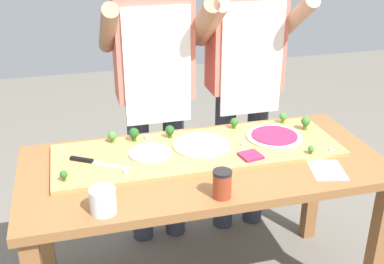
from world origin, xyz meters
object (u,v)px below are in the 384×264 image
Objects in this scene: flour_cup at (103,202)px; pizza_whole_beet_magenta at (274,136)px; sauce_jar at (222,184)px; broccoli_floret_back_right at (283,117)px; pizza_whole_white_garlic at (201,145)px; chefs_knife at (91,161)px; broccoli_floret_center_right at (64,175)px; broccoli_floret_front_right at (134,133)px; broccoli_floret_front_left at (170,131)px; cook_left at (154,79)px; cook_right at (245,72)px; prep_table at (204,182)px; cheese_crumble_b at (146,137)px; pizza_whole_cheese_artichoke at (150,153)px; broccoli_floret_front_mid at (311,149)px; cheese_crumble_e at (331,149)px; cheese_crumble_c at (126,172)px; cheese_crumble_d at (244,144)px; cheese_crumble_a at (62,149)px; broccoli_floret_back_mid at (306,122)px; pizza_slice_near_right at (251,156)px; recipe_note at (327,170)px; broccoli_floret_center_left at (112,136)px; broccoli_floret_back_left at (234,122)px.

pizza_whole_beet_magenta is at bearing 24.87° from flour_cup.
broccoli_floret_back_right is at bearing 47.52° from sauce_jar.
pizza_whole_beet_magenta is (0.37, -0.00, -0.00)m from pizza_whole_white_garlic.
broccoli_floret_center_right is at bearing -131.96° from chefs_knife.
broccoli_floret_front_right is 0.17m from broccoli_floret_front_left.
cook_left is 0.51m from cook_right.
cheese_crumble_b is at bearing 129.91° from prep_table.
broccoli_floret_back_right reaches higher than chefs_knife.
pizza_whole_cheese_artichoke is 5.01× the size of broccoli_floret_front_mid.
cheese_crumble_b is 0.88m from cheese_crumble_e.
cheese_crumble_c is 0.59m from cheese_crumble_d.
cheese_crumble_d is (-0.18, -0.05, 0.00)m from pizza_whole_beet_magenta.
broccoli_floret_front_right is 1.42× the size of broccoli_floret_center_right.
cook_right reaches higher than broccoli_floret_front_mid.
cheese_crumble_a is 0.95× the size of cheese_crumble_e.
broccoli_floret_back_mid is (1.08, 0.08, 0.04)m from chefs_knife.
pizza_slice_near_right is at bearing 174.30° from cheese_crumble_e.
chefs_knife is at bearing -129.06° from cook_left.
cheese_crumble_e is at bearing -25.71° from broccoli_floret_front_left.
cheese_crumble_b is at bearing 32.48° from chefs_knife.
cheese_crumble_e is (0.57, -0.20, -0.00)m from pizza_whole_white_garlic.
cook_left is at bearing 50.28° from broccoli_floret_center_right.
cook_left is at bearing 92.36° from broccoli_floret_front_left.
sauce_jar is at bearing -92.57° from prep_table.
broccoli_floret_front_left is 0.76m from recipe_note.
sauce_jar is 0.96m from cook_right.
broccoli_floret_center_left and broccoli_floret_back_right have the same top height.
broccoli_floret_front_mid reaches higher than recipe_note.
broccoli_floret_center_right is at bearing -159.50° from broccoli_floret_back_left.
chefs_knife is 13.55× the size of cheese_crumble_b.
cook_right reaches higher than broccoli_floret_back_mid.
pizza_whole_beet_magenta is 0.16× the size of cook_left.
pizza_whole_white_garlic is 4.04× the size of broccoli_floret_front_right.
broccoli_floret_back_right is 3.14× the size of cheese_crumble_b.
broccoli_floret_center_left is at bearing 80.24° from flour_cup.
sauce_jar is at bearing -113.87° from broccoli_floret_back_left.
cheese_crumble_e is (0.35, -0.35, -0.03)m from broccoli_floret_back_left.
pizza_slice_near_right is (0.70, -0.13, -0.00)m from chefs_knife.
cheese_crumble_e is at bearing 19.77° from sauce_jar.
sauce_jar reaches higher than cheese_crumble_a.
broccoli_floret_front_left is (-0.10, 0.25, 0.17)m from prep_table.
flour_cup is (-0.68, -0.24, 0.02)m from pizza_slice_near_right.
chefs_knife is 19.52× the size of cheese_crumble_e.
cook_right reaches higher than broccoli_floret_back_left.
flour_cup is (0.14, -0.53, 0.02)m from cheese_crumble_a.
broccoli_floret_front_left is (-0.49, 0.13, 0.03)m from pizza_whole_beet_magenta.
pizza_whole_white_garlic is at bearing -25.00° from broccoli_floret_front_right.
broccoli_floret_back_mid is 0.39m from recipe_note.
broccoli_floret_center_left is (-0.15, 0.17, 0.03)m from pizza_whole_cheese_artichoke.
prep_table is at bearing -100.65° from pizza_whole_white_garlic.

